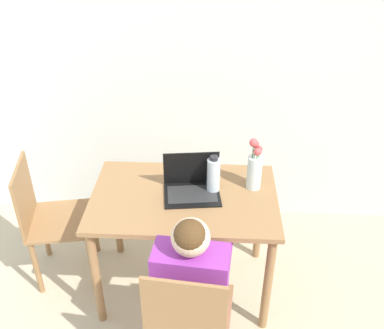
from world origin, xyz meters
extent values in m
cube|color=silver|center=(0.00, 2.23, 1.25)|extent=(6.40, 0.05, 2.50)
cube|color=olive|center=(-0.15, 1.41, 0.71)|extent=(1.07, 0.69, 0.03)
cylinder|color=olive|center=(-0.64, 1.11, 0.35)|extent=(0.05, 0.05, 0.70)
cylinder|color=olive|center=(0.33, 1.11, 0.35)|extent=(0.05, 0.05, 0.70)
cylinder|color=olive|center=(-0.64, 1.70, 0.35)|extent=(0.05, 0.05, 0.70)
cylinder|color=olive|center=(0.33, 1.70, 0.35)|extent=(0.05, 0.05, 0.70)
cube|color=olive|center=(-0.08, 0.83, 0.43)|extent=(0.44, 0.44, 0.02)
cube|color=olive|center=(-0.10, 0.64, 0.65)|extent=(0.38, 0.06, 0.41)
cylinder|color=olive|center=(0.10, 0.99, 0.21)|extent=(0.04, 0.04, 0.42)
cylinder|color=olive|center=(-0.23, 1.02, 0.21)|extent=(0.04, 0.04, 0.42)
cube|color=olive|center=(-0.94, 1.50, 0.43)|extent=(0.46, 0.46, 0.02)
cube|color=olive|center=(-1.13, 1.47, 0.65)|extent=(0.08, 0.38, 0.41)
cylinder|color=olive|center=(-0.74, 1.36, 0.21)|extent=(0.04, 0.04, 0.42)
cylinder|color=olive|center=(-0.80, 1.70, 0.21)|extent=(0.04, 0.04, 0.42)
cylinder|color=olive|center=(-1.08, 1.30, 0.21)|extent=(0.04, 0.04, 0.42)
cylinder|color=olive|center=(-1.14, 1.64, 0.21)|extent=(0.04, 0.04, 0.42)
cube|color=purple|center=(-0.08, 0.83, 0.64)|extent=(0.37, 0.22, 0.40)
sphere|color=beige|center=(-0.08, 0.83, 0.93)|extent=(0.18, 0.18, 0.18)
sphere|color=#4C3319|center=(-0.08, 0.82, 0.95)|extent=(0.15, 0.15, 0.15)
cylinder|color=navy|center=(0.01, 0.96, 0.46)|extent=(0.12, 0.29, 0.09)
cylinder|color=navy|center=(-0.15, 0.98, 0.46)|extent=(0.12, 0.29, 0.09)
cylinder|color=navy|center=(0.03, 1.10, 0.22)|extent=(0.08, 0.08, 0.44)
cylinder|color=navy|center=(-0.13, 1.12, 0.22)|extent=(0.08, 0.08, 0.44)
cylinder|color=purple|center=(0.09, 1.03, 0.66)|extent=(0.08, 0.24, 0.06)
cylinder|color=purple|center=(-0.21, 1.06, 0.66)|extent=(0.08, 0.24, 0.06)
cube|color=black|center=(-0.10, 1.41, 0.73)|extent=(0.34, 0.28, 0.01)
cube|color=#2D2D2D|center=(-0.10, 1.41, 0.74)|extent=(0.30, 0.20, 0.00)
cube|color=black|center=(-0.12, 1.51, 0.86)|extent=(0.32, 0.09, 0.24)
cube|color=silver|center=(-0.12, 1.51, 0.86)|extent=(0.29, 0.08, 0.21)
cylinder|color=silver|center=(0.25, 1.52, 0.83)|extent=(0.09, 0.09, 0.21)
cylinder|color=#3D7A38|center=(0.27, 1.52, 0.88)|extent=(0.01, 0.01, 0.22)
sphere|color=#CC4C4C|center=(0.27, 1.52, 0.99)|extent=(0.03, 0.03, 0.03)
cylinder|color=#3D7A38|center=(0.24, 1.53, 0.89)|extent=(0.01, 0.01, 0.24)
sphere|color=#CC4C4C|center=(0.24, 1.53, 1.01)|extent=(0.04, 0.04, 0.04)
cylinder|color=#3D7A38|center=(0.23, 1.51, 0.90)|extent=(0.01, 0.01, 0.26)
sphere|color=#CC4C4C|center=(0.23, 1.51, 1.03)|extent=(0.05, 0.05, 0.05)
cylinder|color=#3D7A38|center=(0.26, 1.50, 0.88)|extent=(0.01, 0.01, 0.21)
sphere|color=#CC4C4C|center=(0.26, 1.50, 0.98)|extent=(0.05, 0.05, 0.05)
cylinder|color=silver|center=(0.01, 1.47, 0.84)|extent=(0.08, 0.08, 0.21)
cylinder|color=#262628|center=(0.01, 1.47, 0.95)|extent=(0.05, 0.05, 0.02)
camera|label=1|loc=(0.00, -0.65, 2.28)|focal=42.00mm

